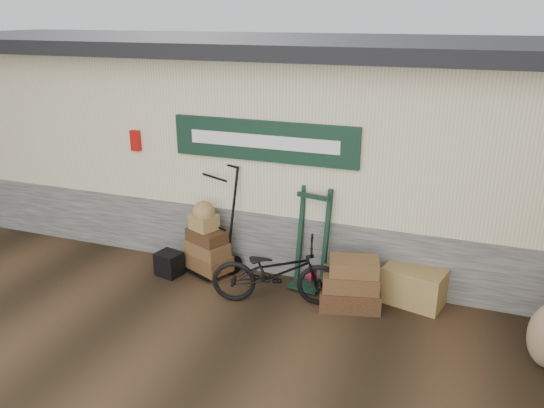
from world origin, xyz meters
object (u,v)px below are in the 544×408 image
(suitcase_stack, at_px, (350,283))
(bicycle, at_px, (276,269))
(porter_trolley, at_px, (216,218))
(green_barrow, at_px, (312,239))
(black_trunk, at_px, (169,264))
(wicker_hamper, at_px, (414,285))

(suitcase_stack, bearing_deg, bicycle, -165.73)
(porter_trolley, height_order, suitcase_stack, porter_trolley)
(green_barrow, distance_m, suitcase_stack, 0.82)
(black_trunk, bearing_deg, green_barrow, 11.57)
(wicker_hamper, xyz_separation_m, bicycle, (-1.67, -0.61, 0.24))
(porter_trolley, bearing_deg, wicker_hamper, 23.81)
(porter_trolley, bearing_deg, bicycle, -4.50)
(suitcase_stack, height_order, wicker_hamper, suitcase_stack)
(green_barrow, height_order, wicker_hamper, green_barrow)
(green_barrow, relative_size, suitcase_stack, 1.81)
(porter_trolley, relative_size, green_barrow, 1.16)
(suitcase_stack, height_order, black_trunk, suitcase_stack)
(porter_trolley, xyz_separation_m, suitcase_stack, (2.05, -0.38, -0.47))
(porter_trolley, bearing_deg, green_barrow, 23.81)
(green_barrow, relative_size, wicker_hamper, 1.85)
(green_barrow, distance_m, wicker_hamper, 1.46)
(green_barrow, bearing_deg, wicker_hamper, 10.19)
(suitcase_stack, distance_m, wicker_hamper, 0.85)
(green_barrow, xyz_separation_m, suitcase_stack, (0.63, -0.38, -0.35))
(green_barrow, distance_m, bicycle, 0.71)
(porter_trolley, distance_m, black_trunk, 0.95)
(wicker_hamper, bearing_deg, porter_trolley, 180.00)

